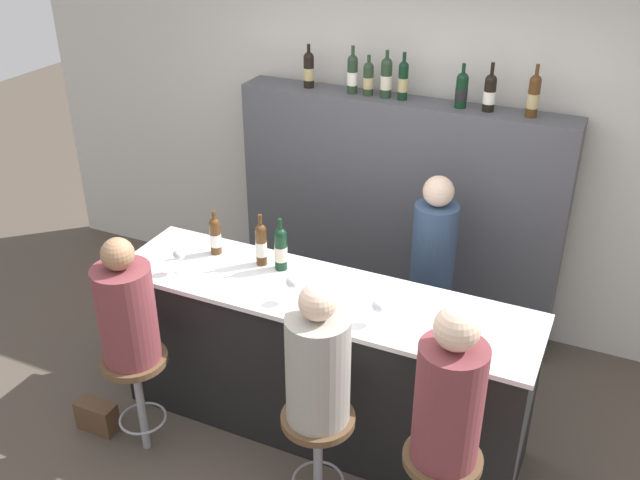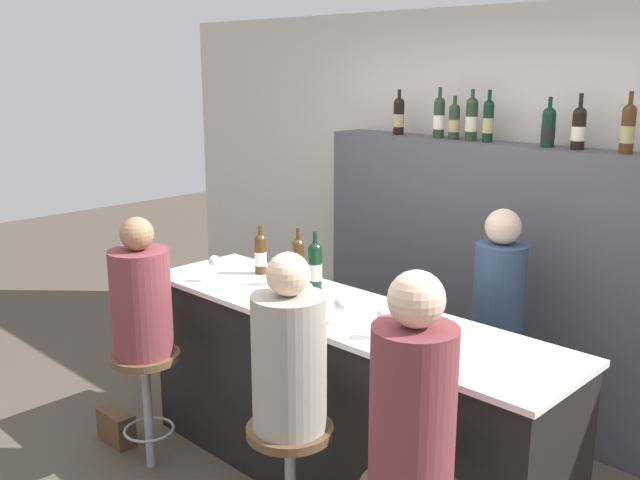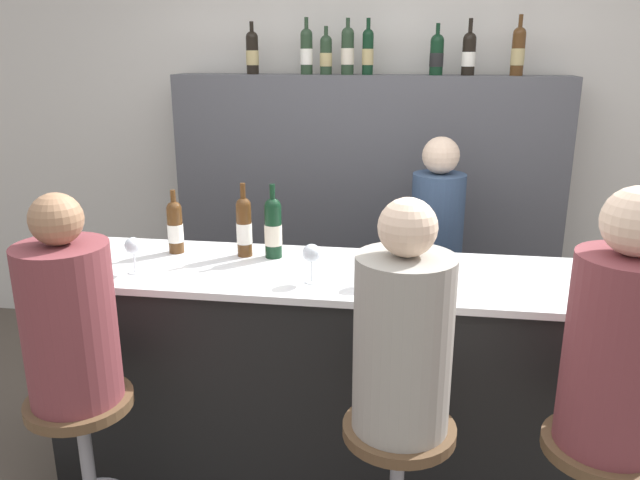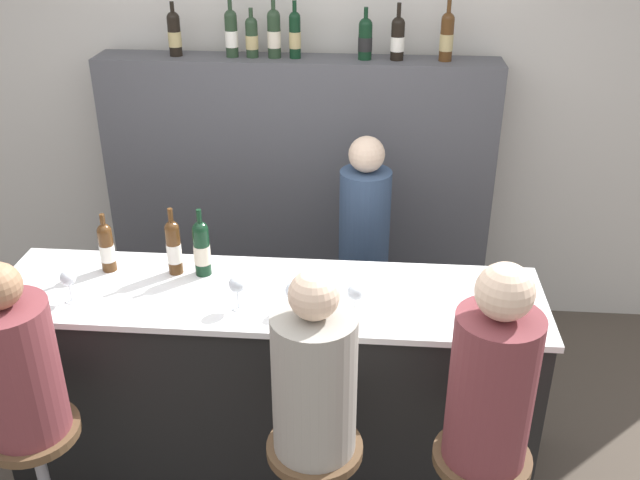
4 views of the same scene
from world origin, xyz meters
name	(u,v)px [view 2 (image 2 of 4)]	position (x,y,z in m)	size (l,w,h in m)	color
wall_back	(502,210)	(0.00, 1.88, 1.30)	(6.40, 0.05, 2.60)	beige
bar_counter	(340,399)	(0.00, 0.31, 0.50)	(2.53, 0.66, 1.01)	black
back_bar_cabinet	(481,278)	(0.00, 1.65, 0.88)	(2.36, 0.28, 1.76)	#4C4C51
wine_bottle_counter_0	(260,254)	(-0.79, 0.45, 1.13)	(0.07, 0.07, 0.30)	#4C2D14
wine_bottle_counter_1	(298,261)	(-0.46, 0.45, 1.15)	(0.07, 0.07, 0.34)	#4C2D14
wine_bottle_counter_2	(315,266)	(-0.32, 0.45, 1.15)	(0.08, 0.08, 0.34)	black
wine_bottle_backbar_0	(399,116)	(-0.71, 1.65, 1.89)	(0.08, 0.08, 0.30)	black
wine_bottle_backbar_1	(439,117)	(-0.37, 1.65, 1.90)	(0.07, 0.07, 0.33)	#233823
wine_bottle_backbar_2	(454,121)	(-0.26, 1.65, 1.88)	(0.07, 0.07, 0.28)	#233823
wine_bottle_backbar_3	(472,119)	(-0.13, 1.65, 1.90)	(0.08, 0.08, 0.32)	#233823
wine_bottle_backbar_4	(488,120)	(-0.01, 1.65, 1.90)	(0.07, 0.07, 0.32)	black
wine_bottle_backbar_5	(548,127)	(0.39, 1.65, 1.88)	(0.08, 0.08, 0.29)	black
wine_bottle_backbar_6	(579,128)	(0.57, 1.65, 1.89)	(0.08, 0.08, 0.31)	black
wine_bottle_backbar_7	(628,128)	(0.85, 1.65, 1.90)	(0.08, 0.08, 0.33)	#4C2D14
wine_glass_0	(214,262)	(-0.86, 0.16, 1.12)	(0.07, 0.07, 0.16)	silver
wine_glass_1	(306,290)	(-0.10, 0.16, 1.12)	(0.07, 0.07, 0.16)	silver
wine_glass_2	(342,305)	(0.15, 0.16, 1.10)	(0.08, 0.08, 0.14)	silver
wine_glass_3	(384,317)	(0.41, 0.16, 1.11)	(0.07, 0.07, 0.14)	silver
bar_stool_left	(146,378)	(-0.89, -0.31, 0.54)	(0.39, 0.39, 0.69)	gray
guest_seated_left	(141,297)	(-0.89, -0.31, 1.01)	(0.33, 0.33, 0.77)	brown
bar_stool_middle	(290,457)	(0.27, -0.31, 0.54)	(0.39, 0.39, 0.69)	gray
guest_seated_middle	(289,354)	(0.27, -0.31, 1.03)	(0.32, 0.32, 0.79)	gray
guest_seated_right	(413,396)	(0.93, -0.31, 1.06)	(0.32, 0.32, 0.85)	brown
bartender	(496,345)	(0.43, 1.15, 0.69)	(0.29, 0.29, 1.47)	#334766
handbag	(116,427)	(-1.26, -0.31, 0.10)	(0.26, 0.12, 0.20)	#513823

